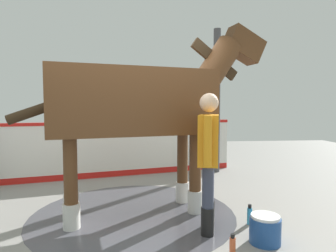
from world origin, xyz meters
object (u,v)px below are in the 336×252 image
Objects in this scene: horse at (143,105)px; wash_bucket at (265,229)px; bottle_spray at (233,246)px; handler at (209,153)px; bottle_shampoo at (250,215)px.

horse is 10.58× the size of wash_bucket.
horse is 2.04m from bottle_spray.
horse reaches higher than wash_bucket.
bottle_spray is (-0.57, -0.11, -0.81)m from handler.
horse is at bearing -26.19° from handler.
bottle_spray is at bearing 147.73° from bottle_shampoo.
wash_bucket is at bearing 163.32° from handler.
wash_bucket is (-0.34, -0.54, -0.77)m from handler.
wash_bucket is at bearing 177.61° from bottle_shampoo.
bottle_shampoo is at bearing -150.03° from handler.
horse reaches higher than handler.
handler is at bearing 104.39° from bottle_shampoo.
handler is 0.99m from bottle_shampoo.
horse is 13.93× the size of bottle_shampoo.
bottle_shampoo is 1.11× the size of bottle_spray.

